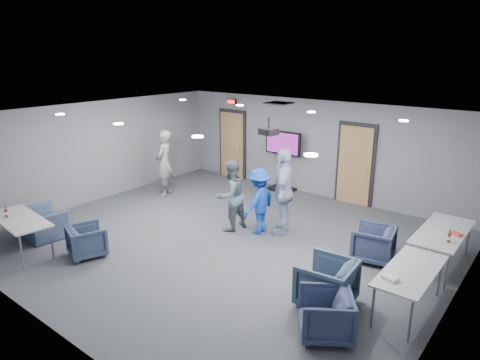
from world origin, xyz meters
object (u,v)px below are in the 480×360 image
Objects in this scene: table_right_a at (443,233)px; tv_stand at (283,157)px; person_a at (164,163)px; chair_right_a at (373,244)px; chair_right_b at (326,283)px; chair_front_b at (41,224)px; table_front_left at (19,220)px; chair_front_a at (87,241)px; table_right_b at (411,272)px; person_c at (284,191)px; person_b at (231,196)px; person_d at (259,201)px; bottle_front at (6,213)px; projector at (268,131)px; bottle_right at (449,238)px; chair_right_c at (326,315)px.

tv_stand reaches higher than table_right_a.
person_a reaches higher than chair_right_a.
chair_right_a is at bearing 175.40° from chair_right_b.
tv_stand is at bearing 66.81° from table_right_a.
table_front_left is at bearing 127.91° from chair_front_b.
table_right_b is at bearing -141.01° from chair_front_a.
person_c is 1.98× the size of chair_front_b.
person_b is at bearing -78.13° from tv_stand.
person_c reaches higher than person_b.
table_front_left is (0.42, -4.30, -0.25)m from person_a.
person_d is 3.81m from table_right_b.
bottle_front is at bearing -42.93° from person_d.
person_b reaches higher than table_right_a.
projector reaches higher than person_a.
table_right_b is (7.27, 2.13, 0.36)m from chair_front_b.
person_a reaches higher than table_right_b.
person_c is 2.53× the size of chair_right_a.
table_right_b is at bearing 115.13° from chair_right_b.
bottle_right reaches higher than chair_front_b.
chair_right_b is (3.17, -1.43, -0.43)m from person_b.
person_a is 4.43m from bottle_front.
chair_right_a is (6.22, -0.22, -0.59)m from person_a.
chair_right_c reaches higher than chair_front_b.
table_right_b is (5.68, 2.02, 0.36)m from chair_front_a.
chair_right_a is 1.77m from table_right_b.
chair_front_b is at bearing -70.58° from chair_right_a.
chair_front_b is at bearing -154.59° from bottle_right.
tv_stand is (-4.94, 2.12, 0.31)m from table_right_a.
person_d reaches higher than chair_front_a.
chair_front_b is at bearing -72.42° from person_c.
person_c reaches higher than chair_right_a.
projector reaches higher than chair_right_a.
chair_right_a is 1.10× the size of chair_front_a.
person_c is at bearing -132.79° from chair_front_b.
chair_right_c is (6.58, -2.93, -0.59)m from person_a.
chair_right_b is 6.06m from tv_stand.
chair_right_a is at bearing 62.97° from person_a.
chair_right_a is (2.13, -0.06, -0.62)m from person_c.
bottle_right is at bearing 106.51° from person_b.
person_d is 3.88m from bottle_right.
person_d is at bearing 102.95° from table_right_a.
chair_right_b is (2.56, -1.69, -0.36)m from person_d.
bottle_right is (3.86, 0.36, 0.07)m from person_d.
bottle_right is at bearing 142.95° from chair_right_b.
person_d is 6.30× the size of bottle_right.
table_right_a is 7.84× the size of bottle_right.
chair_right_b is at bearing -50.40° from tv_stand.
chair_right_a is 5.68m from chair_front_a.
chair_right_c is at bearing 67.22° from person_b.
person_d is 0.89× the size of table_right_b.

